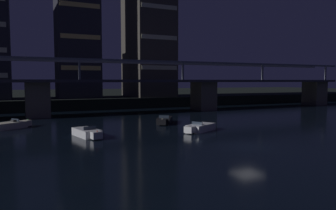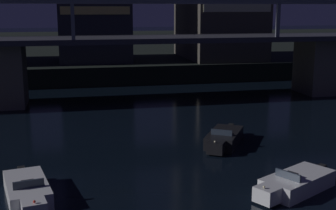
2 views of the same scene
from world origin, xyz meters
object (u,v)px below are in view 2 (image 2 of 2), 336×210
at_px(river_bridge, 173,54).
at_px(speedboat_mid_center, 28,191).
at_px(speedboat_near_right, 295,183).
at_px(speedboat_mid_left, 224,138).

xyz_separation_m(river_bridge, speedboat_mid_center, (-11.79, -21.89, -3.90)).
bearing_deg(speedboat_near_right, speedboat_mid_center, 172.14).
relative_size(river_bridge, speedboat_near_right, 20.15).
height_order(speedboat_mid_left, speedboat_mid_center, same).
xyz_separation_m(river_bridge, speedboat_near_right, (0.68, -23.61, -3.90)).
bearing_deg(speedboat_mid_center, speedboat_mid_left, 28.60).
xyz_separation_m(speedboat_mid_left, speedboat_mid_center, (-11.63, -6.34, 0.00)).
relative_size(river_bridge, speedboat_mid_left, 20.34).
bearing_deg(river_bridge, speedboat_mid_center, -118.29).
bearing_deg(speedboat_near_right, river_bridge, 91.66).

